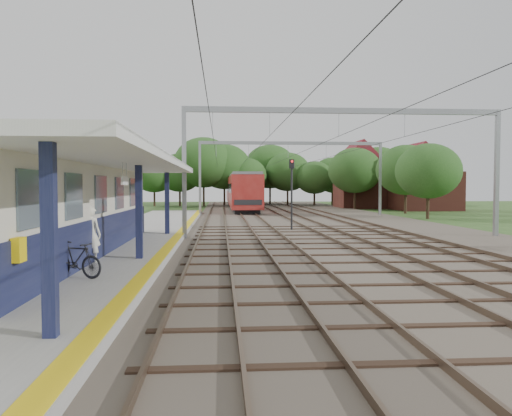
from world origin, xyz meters
name	(u,v)px	position (x,y,z in m)	size (l,w,h in m)	color
ground	(354,307)	(0.00, 0.00, 0.00)	(160.00, 160.00, 0.00)	#2D4C1E
ballast_bed	(305,219)	(4.00, 30.00, 0.05)	(18.00, 90.00, 0.10)	#473D33
platform	(133,239)	(-7.50, 14.00, 0.17)	(5.00, 52.00, 0.35)	gray
yellow_stripe	(178,235)	(-5.25, 14.00, 0.35)	(0.45, 52.00, 0.01)	yellow
station_building	(60,208)	(-8.88, 7.00, 2.04)	(3.41, 18.00, 3.40)	beige
canopy	(83,162)	(-7.77, 6.00, 3.64)	(6.40, 20.00, 3.44)	#12173B
rail_tracks	(276,218)	(1.50, 30.00, 0.18)	(11.80, 88.00, 0.15)	brown
catenary_system	(308,150)	(3.39, 25.28, 5.51)	(17.22, 88.00, 7.00)	gray
tree_band	(271,171)	(3.84, 57.12, 4.92)	(31.72, 30.88, 8.82)	#382619
house_near	(425,185)	(21.00, 46.00, 2.99)	(7.00, 6.12, 7.89)	brown
house_far	(368,183)	(16.00, 52.00, 3.23)	(8.00, 6.12, 8.66)	brown
person	(91,235)	(-7.32, 5.21, 1.26)	(0.66, 0.43, 1.81)	white
bicycle	(76,260)	(-7.02, 2.38, 0.85)	(0.47, 1.66, 1.00)	black
train	(240,190)	(-0.50, 55.54, 2.30)	(3.16, 39.30, 4.13)	black
signal_post	(292,185)	(1.35, 19.68, 2.88)	(0.35, 0.31, 4.51)	black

